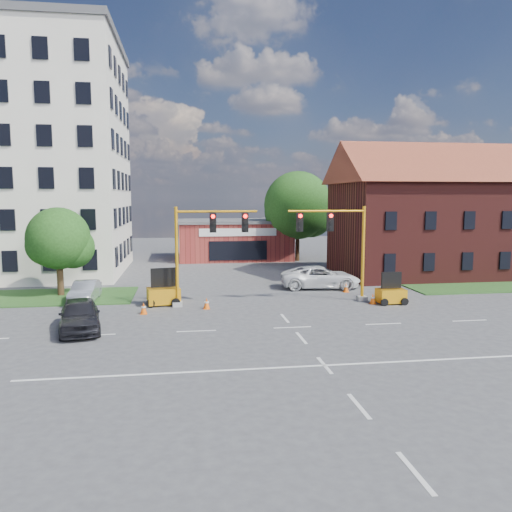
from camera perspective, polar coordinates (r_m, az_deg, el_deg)
name	(u,v)px	position (r m, az deg, el deg)	size (l,w,h in m)	color
ground	(292,327)	(26.42, 4.19, -8.14)	(120.00, 120.00, 0.00)	#404043
grass_verge_ne	(500,287)	(41.85, 26.16, -3.22)	(14.00, 4.00, 0.08)	#24481B
lane_markings	(306,344)	(23.60, 5.79, -9.96)	(60.00, 36.00, 0.01)	silver
office_block	(15,157)	(49.12, -25.81, 10.20)	(18.40, 15.40, 20.60)	silver
brick_shop	(234,239)	(55.37, -2.51, 1.94)	(12.40, 8.40, 4.30)	maroon
townhouse_row	(454,207)	(47.23, 21.72, 5.23)	(21.00, 11.00, 11.50)	#4C1916
tree_large	(301,208)	(53.47, 5.16, 5.53)	(7.56, 7.20, 9.53)	#3A2715
tree_nw_front	(62,241)	(36.55, -21.28, 1.63)	(4.44, 4.23, 6.10)	#3A2715
signal_mast_west	(203,244)	(31.07, -6.04, 1.43)	(5.30, 0.60, 6.20)	gray
signal_mast_east	(339,242)	(32.59, 9.46, 1.62)	(5.30, 0.60, 6.20)	gray
trailer_west	(164,294)	(32.05, -10.52, -4.29)	(2.19, 1.66, 2.26)	#F4A214
trailer_east	(391,294)	(33.08, 15.16, -4.24)	(1.75, 1.20, 1.95)	#F4A214
cone_a	(144,308)	(29.91, -12.72, -5.86)	(0.40, 0.40, 0.70)	#F25B0C
cone_b	(207,303)	(30.66, -5.67, -5.42)	(0.40, 0.40, 0.70)	#F25B0C
cone_c	(373,299)	(32.77, 13.21, -4.77)	(0.40, 0.40, 0.70)	#F25B0C
cone_d	(346,287)	(36.38, 10.25, -3.56)	(0.40, 0.40, 0.70)	#F25B0C
pickup_white	(320,277)	(37.66, 7.37, -2.42)	(2.72, 5.90, 1.64)	white
sedan_dark	(80,315)	(27.04, -19.51, -6.37)	(1.94, 4.83, 1.65)	black
sedan_silver_front	(85,292)	(34.28, -18.95, -3.87)	(1.44, 4.13, 1.36)	#A0A3A7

